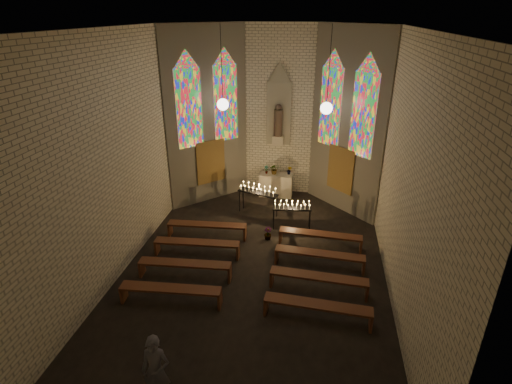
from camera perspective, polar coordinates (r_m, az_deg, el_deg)
floor at (r=12.81m, az=-0.15°, el=-10.69°), size 12.00×12.00×0.00m
room at (r=14.28m, az=2.12°, el=9.61°), size 8.22×12.43×7.00m
altar at (r=17.29m, az=2.87°, el=1.03°), size 1.40×0.60×1.00m
flower_vase_left at (r=17.08m, az=1.48°, el=3.22°), size 0.23×0.18×0.37m
flower_vase_center at (r=17.05m, az=2.66°, el=3.30°), size 0.47×0.43×0.44m
flower_vase_right at (r=17.06m, az=4.78°, el=3.12°), size 0.24×0.21×0.37m
aisle_flower_pot at (r=14.11m, az=1.69°, el=-5.94°), size 0.27×0.27×0.47m
votive_stand_left at (r=15.47m, az=0.29°, el=0.20°), size 1.65×0.87×1.18m
votive_stand_right at (r=14.56m, az=5.18°, el=-2.09°), size 1.44×0.50×1.03m
pew_left_0 at (r=14.25m, az=-7.02°, el=-4.88°), size 2.80×0.56×0.53m
pew_right_0 at (r=13.75m, az=9.17°, el=-6.19°), size 2.80×0.56×0.53m
pew_left_1 at (r=13.27m, az=-8.45°, el=-7.38°), size 2.80×0.56×0.53m
pew_right_1 at (r=12.73m, az=9.07°, el=-8.92°), size 2.80×0.56×0.53m
pew_left_2 at (r=12.32m, az=-10.13°, el=-10.26°), size 2.80×0.56×0.53m
pew_right_2 at (r=11.74m, az=8.94°, el=-12.12°), size 2.80×0.56×0.53m
pew_left_3 at (r=11.43m, az=-12.11°, el=-13.59°), size 2.80×0.56×0.53m
pew_right_3 at (r=10.80m, az=8.78°, el=-15.89°), size 2.80×0.56×0.53m
visitor at (r=8.97m, az=-14.06°, el=-23.48°), size 0.61×0.42×1.63m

